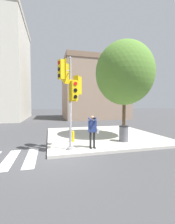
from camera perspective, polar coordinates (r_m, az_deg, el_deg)
The scene contains 8 objects.
ground_plane at distance 7.60m, azimuth -11.18°, elevation -15.74°, with size 160.00×160.00×0.00m, color #424244.
sidewalk_corner at distance 11.63m, azimuth 5.45°, elevation -8.81°, with size 8.00×8.00×0.15m.
traffic_signal_pole at distance 7.55m, azimuth -6.60°, elevation 9.55°, with size 1.22×1.27×4.62m.
person_photographer at distance 7.83m, azimuth 1.99°, elevation -6.43°, with size 0.58×0.54×1.69m.
street_tree at distance 10.88m, azimuth 13.88°, elevation 14.11°, with size 3.95×3.95×6.59m.
fire_hydrant at distance 9.28m, azimuth -5.55°, elevation -9.18°, with size 0.17×0.23×0.69m.
trash_bin at distance 9.57m, azimuth 13.63°, elevation -8.00°, with size 0.58×0.58×0.96m.
building_right at distance 27.63m, azimuth 2.33°, elevation 8.46°, with size 10.86×9.30×10.26m.
Camera 1 is at (-0.40, -7.20, 2.41)m, focal length 24.00 mm.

